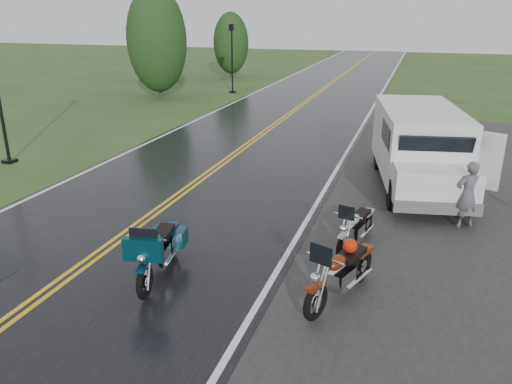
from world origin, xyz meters
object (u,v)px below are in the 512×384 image
motorcycle_red (316,288)px  motorcycle_teal (144,268)px  motorcycle_silver (343,236)px  van_white (396,167)px  person_at_van (468,196)px  lamp_post_far_left (232,59)px

motorcycle_red → motorcycle_teal: (-3.00, -0.29, 0.00)m
motorcycle_red → motorcycle_teal: size_ratio=0.99×
motorcycle_silver → van_white: van_white is taller
motorcycle_red → person_at_van: (2.58, 4.93, 0.16)m
motorcycle_silver → van_white: (0.80, 3.25, 0.60)m
van_white → motorcycle_teal: bearing=-134.4°
motorcycle_red → van_white: size_ratio=0.37×
motorcycle_silver → person_at_van: (2.49, 2.61, 0.25)m
motorcycle_silver → van_white: 3.40m
motorcycle_teal → motorcycle_silver: 4.05m
motorcycle_red → lamp_post_far_left: lamp_post_far_left is taller
motorcycle_red → lamp_post_far_left: (-10.06, 22.81, 1.45)m
motorcycle_red → van_white: bearing=101.2°
person_at_van → motorcycle_teal: bearing=10.1°
van_white → person_at_van: 1.84m
person_at_van → motorcycle_red: bearing=29.4°
motorcycle_teal → lamp_post_far_left: bearing=96.0°
motorcycle_red → motorcycle_silver: bearing=108.0°
van_white → person_at_van: bearing=-31.3°
motorcycle_red → motorcycle_teal: bearing=-154.2°
motorcycle_teal → lamp_post_far_left: lamp_post_far_left is taller
van_white → motorcycle_red: bearing=-109.8°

